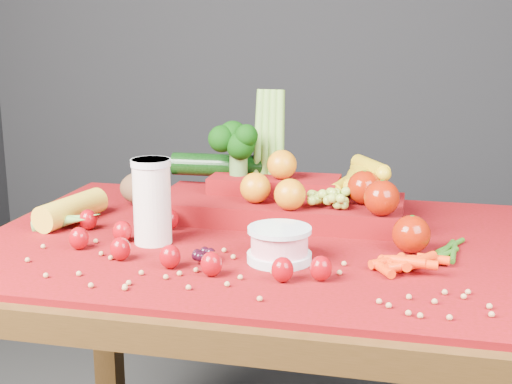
% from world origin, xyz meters
% --- Properties ---
extents(table, '(1.10, 0.80, 0.75)m').
position_xyz_m(table, '(0.00, 0.00, 0.66)').
color(table, '#321F0B').
rests_on(table, ground).
extents(red_cloth, '(1.05, 0.75, 0.01)m').
position_xyz_m(red_cloth, '(0.00, 0.00, 0.76)').
color(red_cloth, maroon).
rests_on(red_cloth, table).
extents(milk_glass, '(0.08, 0.08, 0.16)m').
position_xyz_m(milk_glass, '(-0.18, -0.07, 0.85)').
color(milk_glass, beige).
rests_on(milk_glass, red_cloth).
extents(yogurt_bowl, '(0.11, 0.11, 0.06)m').
position_xyz_m(yogurt_bowl, '(0.08, -0.12, 0.80)').
color(yogurt_bowl, silver).
rests_on(yogurt_bowl, red_cloth).
extents(strawberry_scatter, '(0.54, 0.28, 0.05)m').
position_xyz_m(strawberry_scatter, '(-0.12, -0.14, 0.79)').
color(strawberry_scatter, maroon).
rests_on(strawberry_scatter, red_cloth).
extents(dark_grape_cluster, '(0.06, 0.05, 0.03)m').
position_xyz_m(dark_grape_cluster, '(-0.05, -0.16, 0.78)').
color(dark_grape_cluster, black).
rests_on(dark_grape_cluster, red_cloth).
extents(soybean_scatter, '(0.84, 0.24, 0.01)m').
position_xyz_m(soybean_scatter, '(0.00, -0.20, 0.77)').
color(soybean_scatter, '#B7814E').
rests_on(soybean_scatter, red_cloth).
extents(corn_ear, '(0.21, 0.25, 0.06)m').
position_xyz_m(corn_ear, '(-0.39, -0.01, 0.78)').
color(corn_ear, gold).
rests_on(corn_ear, red_cloth).
extents(potato, '(0.12, 0.08, 0.08)m').
position_xyz_m(potato, '(-0.30, 0.19, 0.80)').
color(potato, '#4F311D').
rests_on(potato, red_cloth).
extents(baby_carrot_pile, '(0.17, 0.17, 0.03)m').
position_xyz_m(baby_carrot_pile, '(0.29, -0.13, 0.78)').
color(baby_carrot_pile, red).
rests_on(baby_carrot_pile, red_cloth).
extents(green_bean_pile, '(0.14, 0.12, 0.01)m').
position_xyz_m(green_bean_pile, '(0.36, -0.01, 0.77)').
color(green_bean_pile, '#265613').
rests_on(green_bean_pile, red_cloth).
extents(produce_mound, '(0.58, 0.35, 0.27)m').
position_xyz_m(produce_mound, '(0.04, 0.16, 0.82)').
color(produce_mound, maroon).
rests_on(produce_mound, red_cloth).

